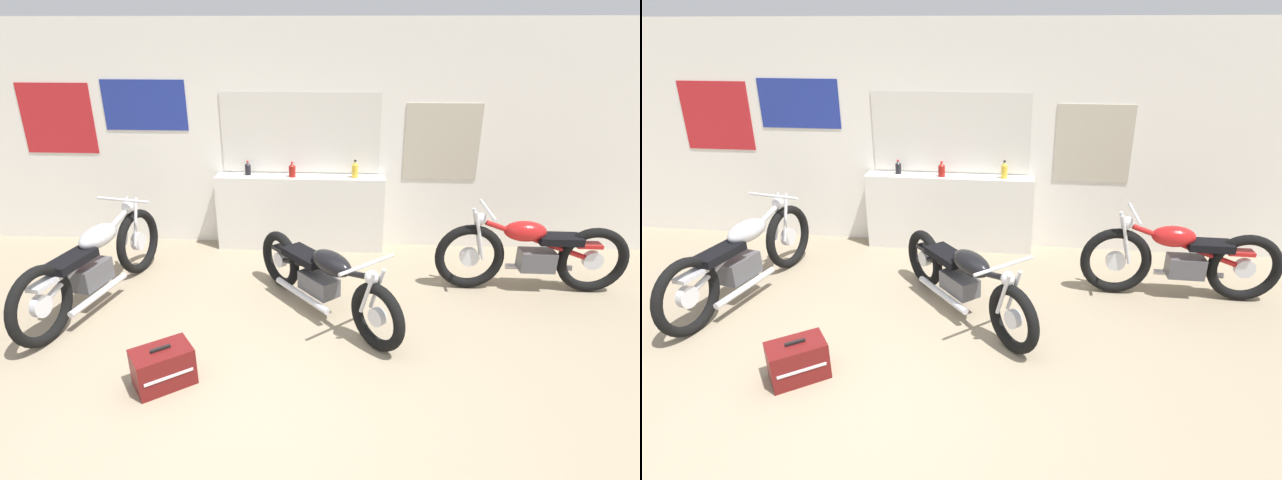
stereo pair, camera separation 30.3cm
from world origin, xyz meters
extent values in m
plane|color=gray|center=(0.00, 0.00, 0.00)|extent=(24.00, 24.00, 0.00)
cube|color=silver|center=(0.00, 3.12, 1.40)|extent=(10.00, 0.06, 2.80)
cube|color=silver|center=(0.23, 3.09, 1.47)|extent=(1.91, 0.01, 0.92)
cube|color=beige|center=(0.23, 3.08, 1.47)|extent=(1.97, 0.01, 0.98)
cube|color=#B2A893|center=(1.97, 3.09, 1.38)|extent=(0.91, 0.01, 0.94)
cube|color=navy|center=(-1.70, 3.09, 1.79)|extent=(1.05, 0.01, 0.61)
cube|color=#B21E23|center=(-2.84, 3.09, 1.62)|extent=(0.93, 0.01, 0.87)
cube|color=silver|center=(0.23, 2.94, 0.48)|extent=(2.12, 0.28, 0.96)
cylinder|color=black|center=(-0.43, 2.98, 1.03)|extent=(0.07, 0.07, 0.13)
cone|color=black|center=(-0.43, 2.98, 1.11)|extent=(0.06, 0.06, 0.04)
cylinder|color=red|center=(-0.43, 2.98, 1.13)|extent=(0.03, 0.03, 0.01)
cylinder|color=maroon|center=(0.13, 2.91, 1.03)|extent=(0.09, 0.09, 0.14)
cone|color=maroon|center=(0.13, 2.91, 1.12)|extent=(0.07, 0.07, 0.04)
cylinder|color=red|center=(0.13, 2.91, 1.15)|extent=(0.03, 0.03, 0.02)
cylinder|color=gold|center=(0.91, 2.93, 1.04)|extent=(0.08, 0.08, 0.16)
cone|color=gold|center=(0.91, 2.93, 1.15)|extent=(0.07, 0.07, 0.04)
cylinder|color=black|center=(0.91, 2.93, 1.18)|extent=(0.03, 0.03, 0.02)
torus|color=black|center=(2.17, 1.94, 0.37)|extent=(0.75, 0.11, 0.74)
cylinder|color=silver|center=(2.17, 1.94, 0.37)|extent=(0.21, 0.08, 0.20)
torus|color=black|center=(3.47, 1.92, 0.37)|extent=(0.75, 0.11, 0.74)
cylinder|color=silver|center=(3.47, 1.92, 0.37)|extent=(0.21, 0.08, 0.20)
cube|color=#4C4C51|center=(2.89, 1.93, 0.35)|extent=(0.37, 0.22, 0.22)
cylinder|color=#B21919|center=(2.89, 1.93, 0.58)|extent=(1.19, 0.07, 0.46)
ellipsoid|color=#B21919|center=(2.72, 1.93, 0.69)|extent=(0.45, 0.25, 0.22)
cube|color=black|center=(3.08, 1.93, 0.61)|extent=(0.45, 0.25, 0.08)
cube|color=#B21919|center=(3.39, 1.93, 0.55)|extent=(0.26, 0.14, 0.04)
cylinder|color=silver|center=(2.23, 1.88, 0.64)|extent=(0.16, 0.04, 0.54)
cylinder|color=silver|center=(2.23, 2.00, 0.64)|extent=(0.16, 0.04, 0.54)
cylinder|color=silver|center=(2.30, 1.94, 0.92)|extent=(0.04, 0.64, 0.03)
sphere|color=silver|center=(2.24, 1.94, 0.82)|extent=(0.13, 0.13, 0.13)
cylinder|color=silver|center=(2.98, 2.07, 0.20)|extent=(0.72, 0.07, 0.06)
torus|color=black|center=(-1.61, 2.15, 0.38)|extent=(0.24, 0.76, 0.75)
cylinder|color=silver|center=(-1.61, 2.15, 0.38)|extent=(0.11, 0.22, 0.21)
torus|color=black|center=(-1.90, 0.65, 0.38)|extent=(0.24, 0.76, 0.75)
cylinder|color=silver|center=(-1.90, 0.65, 0.38)|extent=(0.11, 0.22, 0.21)
cube|color=#4C4C51|center=(-1.77, 1.32, 0.36)|extent=(0.30, 0.46, 0.23)
cylinder|color=#B2B2B7|center=(-1.77, 1.32, 0.58)|extent=(0.32, 1.37, 0.47)
ellipsoid|color=#B2B2B7|center=(-1.73, 1.52, 0.70)|extent=(0.33, 0.55, 0.22)
cube|color=black|center=(-1.81, 1.10, 0.62)|extent=(0.33, 0.55, 0.08)
cube|color=#B2B2B7|center=(-1.88, 0.74, 0.56)|extent=(0.20, 0.33, 0.04)
cylinder|color=silver|center=(-1.68, 2.08, 0.65)|extent=(0.07, 0.19, 0.55)
cylinder|color=silver|center=(-1.56, 2.06, 0.65)|extent=(0.07, 0.19, 0.55)
cylinder|color=silver|center=(-1.63, 2.00, 0.93)|extent=(0.63, 0.15, 0.03)
sphere|color=silver|center=(-1.62, 2.05, 0.83)|extent=(0.13, 0.13, 0.13)
cylinder|color=silver|center=(-1.65, 1.19, 0.21)|extent=(0.22, 0.84, 0.06)
torus|color=black|center=(1.11, 0.73, 0.32)|extent=(0.50, 0.55, 0.64)
cylinder|color=silver|center=(1.11, 0.73, 0.32)|extent=(0.17, 0.18, 0.17)
torus|color=black|center=(0.10, 1.86, 0.32)|extent=(0.50, 0.55, 0.64)
cylinder|color=silver|center=(0.10, 1.86, 0.32)|extent=(0.17, 0.18, 0.17)
cube|color=#4C4C51|center=(0.56, 1.35, 0.30)|extent=(0.45, 0.46, 0.19)
cylinder|color=black|center=(0.56, 1.35, 0.49)|extent=(0.96, 1.07, 0.39)
ellipsoid|color=black|center=(0.69, 1.21, 0.61)|extent=(0.52, 0.55, 0.22)
cube|color=black|center=(0.41, 1.52, 0.53)|extent=(0.52, 0.55, 0.08)
cube|color=black|center=(0.16, 1.80, 0.47)|extent=(0.31, 0.32, 0.04)
cylinder|color=silver|center=(1.11, 0.83, 0.55)|extent=(0.15, 0.16, 0.44)
cylinder|color=silver|center=(1.02, 0.75, 0.55)|extent=(0.15, 0.16, 0.44)
cylinder|color=silver|center=(1.01, 0.84, 0.77)|extent=(0.50, 0.45, 0.03)
sphere|color=silver|center=(1.05, 0.80, 0.67)|extent=(0.13, 0.13, 0.13)
cylinder|color=silver|center=(0.38, 1.34, 0.18)|extent=(0.60, 0.67, 0.06)
cube|color=maroon|center=(-0.63, 0.13, 0.16)|extent=(0.55, 0.51, 0.32)
cube|color=silver|center=(-0.53, 0.01, 0.16)|extent=(0.32, 0.24, 0.02)
cube|color=black|center=(-0.63, 0.13, 0.34)|extent=(0.14, 0.11, 0.02)
camera|label=1|loc=(0.82, -3.08, 2.67)|focal=28.00mm
camera|label=2|loc=(1.12, -3.05, 2.67)|focal=28.00mm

